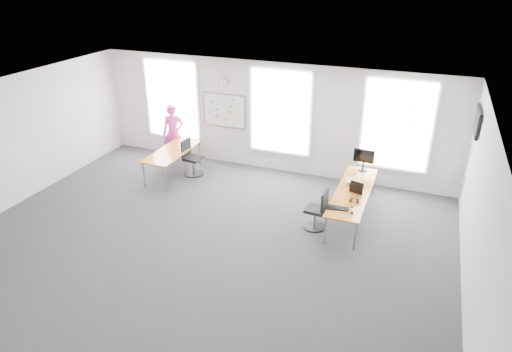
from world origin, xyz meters
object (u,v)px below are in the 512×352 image
at_px(desk_right, 353,192).
at_px(desk_left, 172,153).
at_px(chair_right, 318,212).
at_px(headphones, 354,200).
at_px(monitor, 364,158).
at_px(chair_left, 191,159).
at_px(person, 173,133).
at_px(keyboard, 338,208).

bearing_deg(desk_right, desk_left, 174.26).
distance_m(chair_right, headphones, 0.81).
relative_size(chair_right, monitor, 1.64).
relative_size(chair_left, monitor, 1.75).
xyz_separation_m(chair_right, person, (-4.84, 2.17, 0.44)).
xyz_separation_m(person, keyboard, (5.30, -2.35, -0.16)).
distance_m(desk_left, person, 1.05).
relative_size(headphones, monitor, 0.33).
distance_m(desk_right, chair_left, 4.59).
xyz_separation_m(desk_left, chair_left, (0.44, 0.23, -0.22)).
relative_size(desk_right, person, 1.63).
bearing_deg(headphones, person, 150.53).
xyz_separation_m(desk_left, monitor, (4.98, 0.66, 0.36)).
distance_m(desk_left, chair_left, 0.54).
relative_size(person, keyboard, 3.54).
distance_m(headphones, monitor, 1.73).
xyz_separation_m(person, headphones, (5.56, -1.96, -0.12)).
xyz_separation_m(chair_left, monitor, (4.54, 0.43, 0.57)).
distance_m(desk_left, keyboard, 5.03).
relative_size(keyboard, monitor, 0.84).
distance_m(desk_right, monitor, 1.22).
height_order(desk_left, keyboard, desk_left).
bearing_deg(monitor, desk_right, -87.35).
height_order(person, keyboard, person).
height_order(chair_right, headphones, chair_right).
bearing_deg(desk_left, desk_right, -5.74).
height_order(keyboard, headphones, headphones).
distance_m(chair_right, person, 5.33).
distance_m(desk_right, chair_right, 1.00).
relative_size(person, headphones, 9.03).
xyz_separation_m(desk_left, person, (-0.48, 0.91, 0.19)).
relative_size(desk_left, chair_left, 1.97).
distance_m(person, monitor, 5.47).
relative_size(desk_left, headphones, 10.43).
bearing_deg(headphones, keyboard, -133.62).
relative_size(chair_left, keyboard, 2.08).
height_order(chair_left, monitor, monitor).
bearing_deg(desk_left, person, 118.04).
height_order(chair_left, person, person).
height_order(desk_right, person, person).
bearing_deg(chair_left, desk_left, 121.64).
relative_size(desk_left, person, 1.16).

